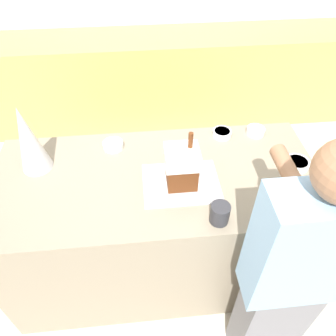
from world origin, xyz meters
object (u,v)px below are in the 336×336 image
(decorative_tree, at_px, (28,139))
(candy_bowl_near_tray_left, at_px, (256,131))
(candy_bowl_far_right, at_px, (297,163))
(candy_bowl_far_left, at_px, (113,145))
(candy_bowl_front_corner, at_px, (222,133))
(mug, at_px, (220,213))
(gingerbread_house, at_px, (182,166))
(person, at_px, (289,279))
(baking_tray, at_px, (181,183))

(decorative_tree, xyz_separation_m, candy_bowl_near_tray_left, (1.31, 0.17, -0.17))
(candy_bowl_far_right, distance_m, candy_bowl_near_tray_left, 0.34)
(decorative_tree, relative_size, candy_bowl_far_left, 3.23)
(candy_bowl_far_right, bearing_deg, candy_bowl_front_corner, 139.19)
(candy_bowl_front_corner, height_order, mug, mug)
(gingerbread_house, height_order, person, person)
(candy_bowl_near_tray_left, bearing_deg, baking_tray, -143.75)
(baking_tray, relative_size, candy_bowl_front_corner, 3.46)
(candy_bowl_near_tray_left, relative_size, mug, 1.08)
(baking_tray, bearing_deg, candy_bowl_near_tray_left, 36.25)
(candy_bowl_far_right, height_order, person, person)
(baking_tray, xyz_separation_m, candy_bowl_far_right, (0.67, 0.07, 0.02))
(gingerbread_house, xyz_separation_m, decorative_tree, (-0.79, 0.21, 0.07))
(gingerbread_house, bearing_deg, candy_bowl_near_tray_left, 36.26)
(decorative_tree, relative_size, candy_bowl_far_right, 2.85)
(baking_tray, distance_m, candy_bowl_near_tray_left, 0.64)
(baking_tray, distance_m, gingerbread_house, 0.12)
(candy_bowl_far_left, xyz_separation_m, candy_bowl_near_tray_left, (0.89, 0.04, 0.00))
(baking_tray, relative_size, mug, 3.88)
(baking_tray, xyz_separation_m, gingerbread_house, (0.00, 0.00, 0.12))
(baking_tray, xyz_separation_m, candy_bowl_near_tray_left, (0.52, 0.38, 0.02))
(candy_bowl_near_tray_left, xyz_separation_m, person, (-0.11, -0.93, -0.11))
(baking_tray, relative_size, decorative_tree, 1.03)
(candy_bowl_far_left, distance_m, candy_bowl_near_tray_left, 0.89)
(candy_bowl_front_corner, distance_m, candy_bowl_far_left, 0.67)
(candy_bowl_far_left, distance_m, candy_bowl_far_right, 1.07)
(gingerbread_house, distance_m, candy_bowl_far_left, 0.51)
(decorative_tree, height_order, candy_bowl_far_right, decorative_tree)
(candy_bowl_far_right, height_order, mug, mug)
(baking_tray, height_order, candy_bowl_far_left, candy_bowl_far_left)
(baking_tray, height_order, candy_bowl_far_right, candy_bowl_far_right)
(decorative_tree, distance_m, candy_bowl_far_left, 0.47)
(person, bearing_deg, decorative_tree, 147.56)
(gingerbread_house, height_order, candy_bowl_far_left, gingerbread_house)
(baking_tray, height_order, gingerbread_house, gingerbread_house)
(decorative_tree, relative_size, candy_bowl_front_corner, 3.37)
(candy_bowl_far_right, bearing_deg, baking_tray, -174.00)
(candy_bowl_front_corner, distance_m, person, 0.94)
(decorative_tree, bearing_deg, candy_bowl_far_left, 16.55)
(gingerbread_house, bearing_deg, candy_bowl_far_right, 5.98)
(mug, xyz_separation_m, person, (0.26, -0.29, -0.14))
(decorative_tree, bearing_deg, gingerbread_house, -15.13)
(candy_bowl_far_right, relative_size, mug, 1.32)
(gingerbread_house, xyz_separation_m, mug, (0.15, -0.26, -0.07))
(candy_bowl_front_corner, relative_size, candy_bowl_near_tray_left, 1.04)
(mug, bearing_deg, candy_bowl_front_corner, 76.27)
(gingerbread_house, distance_m, person, 0.72)
(candy_bowl_far_right, bearing_deg, person, -112.30)
(baking_tray, xyz_separation_m, person, (0.41, -0.55, -0.09))
(candy_bowl_front_corner, xyz_separation_m, person, (0.11, -0.93, -0.10))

